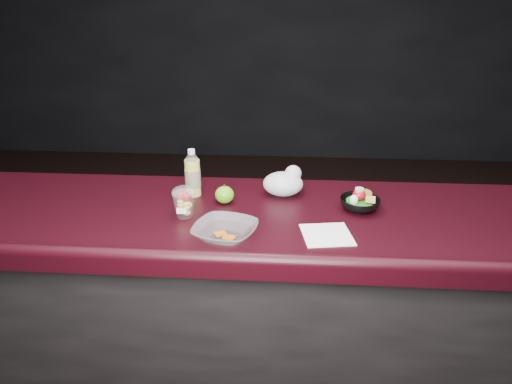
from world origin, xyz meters
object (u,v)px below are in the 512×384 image
fruit_cup (184,201)px  takeout_bowl (225,232)px  lemonade_bottle (193,176)px  green_apple (225,195)px  snack_bowl (359,203)px

fruit_cup → takeout_bowl: 0.23m
lemonade_bottle → green_apple: size_ratio=2.50×
green_apple → snack_bowl: 0.51m
lemonade_bottle → green_apple: bearing=-27.0°
lemonade_bottle → fruit_cup: (0.01, -0.20, -0.02)m
fruit_cup → snack_bowl: (0.64, 0.10, -0.03)m
lemonade_bottle → green_apple: lemonade_bottle is taller
fruit_cup → green_apple: 0.18m
lemonade_bottle → fruit_cup: size_ratio=1.62×
lemonade_bottle → snack_bowl: lemonade_bottle is taller
fruit_cup → snack_bowl: 0.65m
lemonade_bottle → takeout_bowl: size_ratio=0.76×
lemonade_bottle → takeout_bowl: bearing=-63.4°
snack_bowl → takeout_bowl: 0.54m
snack_bowl → fruit_cup: bearing=-170.9°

